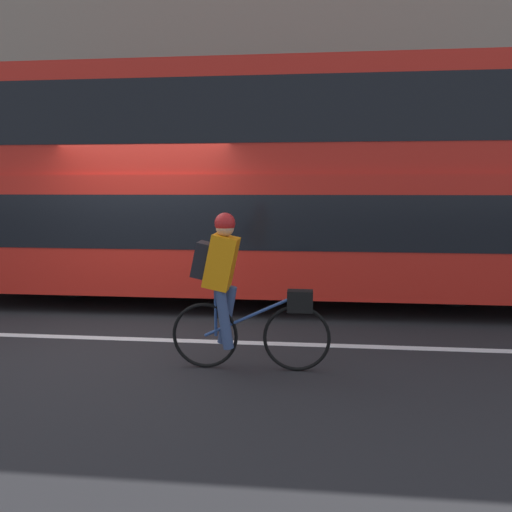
% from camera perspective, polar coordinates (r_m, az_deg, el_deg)
% --- Properties ---
extents(ground_plane, '(80.00, 80.00, 0.00)m').
position_cam_1_polar(ground_plane, '(6.71, -14.98, -8.80)').
color(ground_plane, '#232326').
extents(road_center_line, '(50.00, 0.14, 0.01)m').
position_cam_1_polar(road_center_line, '(6.60, -15.39, -9.07)').
color(road_center_line, silver).
rests_on(road_center_line, ground_plane).
extents(sidewalk_curb, '(60.00, 2.15, 0.13)m').
position_cam_1_polar(sidewalk_curb, '(11.40, -5.99, -1.46)').
color(sidewalk_curb, '#A8A399').
rests_on(sidewalk_curb, ground_plane).
extents(building_facade, '(60.00, 0.30, 8.08)m').
position_cam_1_polar(building_facade, '(12.64, -5.05, 17.56)').
color(building_facade, gray).
rests_on(building_facade, ground_plane).
extents(bus, '(10.31, 2.58, 3.68)m').
position_cam_1_polar(bus, '(8.27, 0.08, 8.87)').
color(bus, black).
rests_on(bus, ground_plane).
extents(cyclist_on_bike, '(1.66, 0.32, 1.64)m').
position_cam_1_polar(cyclist_on_bike, '(5.14, -2.58, -3.48)').
color(cyclist_on_bike, black).
rests_on(cyclist_on_bike, ground_plane).
extents(trash_bin, '(0.55, 0.55, 0.91)m').
position_cam_1_polar(trash_bin, '(11.02, 11.45, 0.85)').
color(trash_bin, '#194C23').
rests_on(trash_bin, sidewalk_curb).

